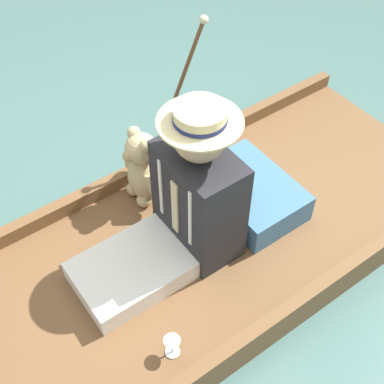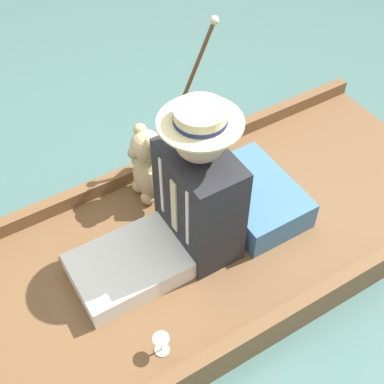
# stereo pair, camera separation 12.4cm
# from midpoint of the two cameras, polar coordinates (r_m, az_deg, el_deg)

# --- Properties ---
(ground_plane) EXTENTS (16.00, 16.00, 0.00)m
(ground_plane) POSITION_cam_midpoint_polar(r_m,az_deg,el_deg) (2.70, -2.94, -8.26)
(ground_plane) COLOR #476B66
(punt_boat) EXTENTS (1.17, 3.13, 0.21)m
(punt_boat) POSITION_cam_midpoint_polar(r_m,az_deg,el_deg) (2.65, -3.00, -7.43)
(punt_boat) COLOR brown
(punt_boat) RESTS_ON ground_plane
(seat_cushion) EXTENTS (0.54, 0.38, 0.16)m
(seat_cushion) POSITION_cam_midpoint_polar(r_m,az_deg,el_deg) (2.75, 4.92, -0.16)
(seat_cushion) COLOR teal
(seat_cushion) RESTS_ON punt_boat
(seated_person) EXTENTS (0.41, 0.81, 0.82)m
(seated_person) POSITION_cam_midpoint_polar(r_m,az_deg,el_deg) (2.39, -2.35, -1.53)
(seated_person) COLOR white
(seated_person) RESTS_ON punt_boat
(teddy_bear) EXTENTS (0.31, 0.18, 0.44)m
(teddy_bear) POSITION_cam_midpoint_polar(r_m,az_deg,el_deg) (2.70, -6.64, 2.44)
(teddy_bear) COLOR tan
(teddy_bear) RESTS_ON punt_boat
(wine_glass) EXTENTS (0.07, 0.07, 0.11)m
(wine_glass) POSITION_cam_midpoint_polar(r_m,az_deg,el_deg) (2.28, -3.76, -15.88)
(wine_glass) COLOR silver
(wine_glass) RESTS_ON punt_boat
(walking_cane) EXTENTS (0.04, 0.42, 0.88)m
(walking_cane) POSITION_cam_midpoint_polar(r_m,az_deg,el_deg) (2.66, -3.00, 10.37)
(walking_cane) COLOR brown
(walking_cane) RESTS_ON punt_boat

